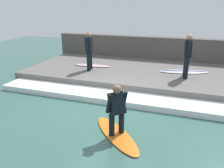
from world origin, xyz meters
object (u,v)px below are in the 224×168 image
surfboard_riding (117,134)px  surfer_riding (117,108)px  surfer_waiting_far (89,49)px  surfer_waiting_near (188,54)px  surfboard_waiting_near (184,72)px  surfboard_waiting_far (92,65)px

surfboard_riding → surfer_riding: (-0.00, -0.00, 0.76)m
surfboard_riding → surfer_waiting_far: 4.92m
surfer_waiting_near → surfboard_waiting_near: (0.76, 0.05, -0.94)m
surfboard_waiting_far → surfer_waiting_near: bearing=-96.0°
surfer_riding → surfboard_waiting_near: size_ratio=0.61×
surfboard_waiting_near → surfboard_waiting_far: surfboard_waiting_near is taller
surfer_waiting_near → surfer_waiting_far: (-0.20, 4.06, -0.03)m
surfer_riding → surfer_waiting_far: 4.77m
surfer_riding → surfer_waiting_near: surfer_waiting_near is taller
surfer_waiting_near → surfboard_waiting_far: size_ratio=0.97×
surfboard_waiting_near → surfboard_riding: bearing=163.2°
surfboard_riding → surfer_waiting_far: (4.02, 2.51, 1.31)m
surfboard_riding → surfer_waiting_near: (4.22, -1.55, 1.34)m
surfboard_waiting_near → surfboard_waiting_far: (-0.31, 4.16, -0.00)m
surfer_riding → surfboard_waiting_near: (4.98, -1.50, -0.35)m
surfboard_riding → surfer_waiting_far: size_ratio=1.08×
surfboard_waiting_near → surfboard_waiting_far: 4.18m
surfer_waiting_near → surfer_riding: bearing=159.8°
surfer_waiting_near → surfboard_waiting_near: 1.21m
surfer_waiting_far → surfboard_waiting_far: surfer_waiting_far is taller
surfer_riding → surfboard_waiting_near: surfer_riding is taller
surfboard_riding → surfer_riding: size_ratio=1.37×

